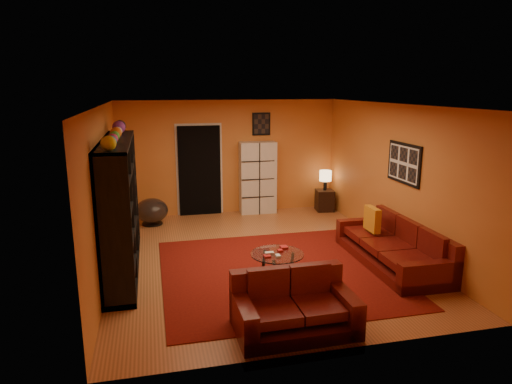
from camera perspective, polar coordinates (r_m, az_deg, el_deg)
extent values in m
plane|color=#97572E|center=(8.02, 0.50, -8.07)|extent=(6.00, 6.00, 0.00)
plane|color=white|center=(7.49, 0.54, 10.83)|extent=(6.00, 6.00, 0.00)
plane|color=#CB6F2C|center=(10.54, -3.34, 4.36)|extent=(6.00, 0.00, 6.00)
plane|color=#CB6F2C|center=(4.89, 8.88, -6.10)|extent=(6.00, 0.00, 6.00)
plane|color=#CB6F2C|center=(7.48, -18.44, 0.10)|extent=(0.00, 6.00, 6.00)
plane|color=#CB6F2C|center=(8.58, 16.97, 1.80)|extent=(0.00, 6.00, 6.00)
cube|color=#590D0A|center=(7.42, 2.55, -9.85)|extent=(3.60, 3.60, 0.01)
cube|color=black|center=(10.46, -7.07, 2.65)|extent=(0.95, 0.10, 2.04)
cube|color=black|center=(8.26, 18.02, 3.43)|extent=(0.03, 1.00, 0.70)
cube|color=black|center=(10.59, 0.67, 8.50)|extent=(0.42, 0.03, 0.52)
cube|color=black|center=(7.52, -16.60, -1.67)|extent=(0.45, 3.00, 2.10)
imported|color=black|center=(7.58, -16.17, -2.08)|extent=(0.90, 0.12, 0.52)
cube|color=#4F0C0A|center=(7.98, 16.52, -7.51)|extent=(1.00, 2.40, 0.32)
cube|color=#4F0C0A|center=(8.09, 19.13, -5.43)|extent=(0.20, 2.40, 0.85)
cube|color=#4F0C0A|center=(7.05, 20.97, -9.31)|extent=(0.98, 0.19, 0.62)
cube|color=#4F0C0A|center=(8.86, 13.14, -4.23)|extent=(0.98, 0.19, 0.62)
cube|color=#4F0C0A|center=(7.31, 18.96, -7.01)|extent=(0.77, 0.67, 0.12)
cube|color=#4F0C0A|center=(7.86, 16.41, -5.43)|extent=(0.77, 0.67, 0.12)
cube|color=#4F0C0A|center=(8.43, 14.20, -4.04)|extent=(0.77, 0.67, 0.12)
cube|color=#4F0C0A|center=(5.72, 4.85, -15.49)|extent=(1.45, 0.88, 0.32)
cube|color=#4F0C0A|center=(5.89, 3.82, -11.70)|extent=(1.44, 0.20, 0.85)
cube|color=#4F0C0A|center=(5.87, 10.88, -13.28)|extent=(0.19, 0.87, 0.62)
cube|color=#4F0C0A|center=(5.50, -1.56, -14.92)|extent=(0.19, 0.87, 0.62)
cube|color=#4F0C0A|center=(5.63, 7.71, -12.51)|extent=(0.53, 0.65, 0.12)
cube|color=#4F0C0A|center=(5.47, 2.30, -13.20)|extent=(0.53, 0.65, 0.12)
cube|color=orange|center=(8.23, 14.33, -3.31)|extent=(0.12, 0.42, 0.42)
cylinder|color=silver|center=(7.00, 2.67, -7.75)|extent=(0.81, 0.81, 0.02)
cylinder|color=black|center=(7.18, 4.47, -8.96)|extent=(0.05, 0.05, 0.39)
cylinder|color=black|center=(7.21, 0.97, -8.85)|extent=(0.05, 0.05, 0.39)
cylinder|color=black|center=(6.84, 2.53, -10.08)|extent=(0.05, 0.05, 0.39)
cube|color=silver|center=(10.55, 0.22, 1.80)|extent=(0.84, 0.39, 1.66)
cylinder|color=black|center=(10.06, -12.83, -3.86)|extent=(0.44, 0.44, 0.03)
cylinder|color=black|center=(10.03, -12.85, -3.43)|extent=(0.06, 0.06, 0.15)
ellipsoid|color=#403938|center=(9.98, -12.91, -2.27)|extent=(0.69, 0.69, 0.52)
cube|color=black|center=(10.96, 8.57, -1.03)|extent=(0.45, 0.45, 0.50)
cylinder|color=black|center=(10.88, 8.63, 0.82)|extent=(0.08, 0.08, 0.22)
cylinder|color=#F1C884|center=(10.83, 8.68, 2.03)|extent=(0.28, 0.28, 0.24)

